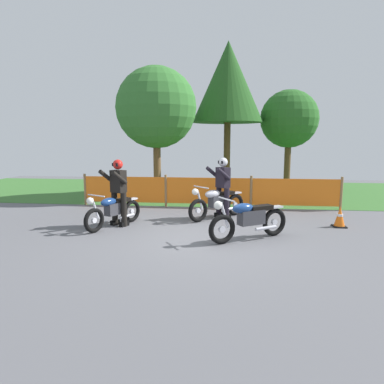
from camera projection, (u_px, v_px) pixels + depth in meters
name	position (u px, v px, depth m)	size (l,w,h in m)	color
ground	(197.00, 237.00, 7.77)	(24.00, 24.00, 0.02)	#5B5B60
grass_verge	(214.00, 191.00, 14.69)	(24.00, 7.18, 0.01)	#386B2D
barrier_fence	(208.00, 191.00, 11.08)	(8.35, 0.08, 1.05)	olive
tree_leftmost	(156.00, 108.00, 12.82)	(3.01, 3.01, 4.87)	brown
tree_near_left	(228.00, 83.00, 14.39)	(3.00, 3.00, 6.23)	brown
tree_near_right	(289.00, 119.00, 15.13)	(2.53, 2.53, 4.35)	brown
motorcycle_lead	(114.00, 210.00, 8.60)	(0.96, 1.74, 0.89)	black
motorcycle_trailing	(249.00, 219.00, 7.49)	(1.76, 1.22, 0.97)	black
motorcycle_third	(217.00, 202.00, 9.52)	(1.51, 1.48, 0.95)	black
rider_lead	(118.00, 190.00, 8.67)	(0.70, 0.71, 1.69)	black
rider_third	(222.00, 185.00, 9.57)	(0.73, 0.73, 1.69)	black
traffic_cone	(340.00, 217.00, 8.63)	(0.32, 0.32, 0.53)	black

